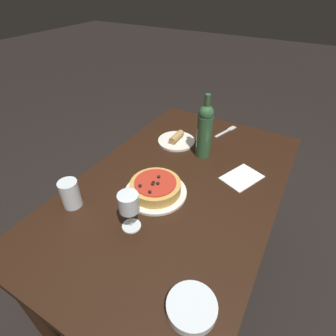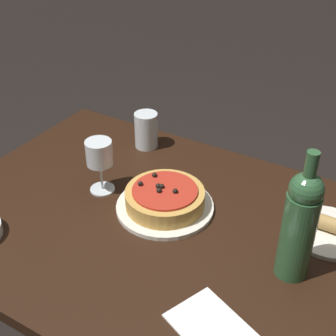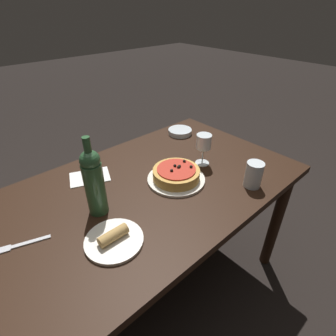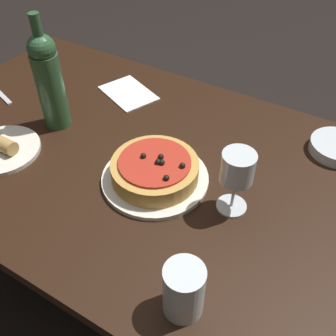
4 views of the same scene
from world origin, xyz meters
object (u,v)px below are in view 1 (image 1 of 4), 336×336
dinner_plate (156,192)px  side_plate (176,140)px  pizza (155,187)px  side_bowl (192,307)px  wine_bottle (205,130)px  fork (227,131)px  dining_table (178,199)px  wine_glass (129,204)px  water_cup (70,194)px

dinner_plate → side_plate: bearing=-163.6°
pizza → side_bowl: pizza is taller
pizza → wine_bottle: (-0.36, 0.06, 0.10)m
fork → side_bowl: bearing=-147.3°
dining_table → dinner_plate: (0.10, -0.05, 0.10)m
fork → wine_glass: bearing=-165.9°
pizza → wine_bottle: bearing=171.3°
dinner_plate → side_plate: side_plate is taller
dining_table → side_plate: (-0.30, -0.17, 0.10)m
dinner_plate → water_cup: water_cup is taller
dining_table → pizza: pizza is taller
wine_glass → water_cup: (0.02, -0.27, -0.06)m
dining_table → water_cup: size_ratio=11.59×
pizza → fork: pizza is taller
pizza → wine_bottle: wine_bottle is taller
dinner_plate → side_bowl: 0.49m
pizza → water_cup: 0.33m
fork → wine_bottle: bearing=-166.5°
side_bowl → side_plate: size_ratio=0.71×
wine_bottle → fork: bearing=175.2°
wine_bottle → water_cup: 0.66m
wine_glass → water_cup: 0.28m
dinner_plate → fork: (-0.65, 0.08, -0.00)m
dining_table → side_plate: size_ratio=6.73×
wine_bottle → side_bowl: 0.78m
dining_table → dinner_plate: size_ratio=5.16×
dinner_plate → fork: bearing=173.0°
water_cup → side_plate: (-0.62, 0.13, -0.05)m
dinner_plate → pizza: bearing=-3.6°
side_bowl → dining_table: bearing=-147.9°
pizza → water_cup: size_ratio=1.81×
dinner_plate → wine_bottle: size_ratio=0.82×
wine_glass → pizza: bearing=-174.9°
dinner_plate → wine_glass: 0.22m
dinner_plate → wine_glass: size_ratio=1.65×
dining_table → fork: 0.56m
dining_table → water_cup: bearing=-43.7°
wine_glass → fork: (-0.84, 0.06, -0.11)m
water_cup → fork: bearing=159.2°
water_cup → dining_table: bearing=136.3°
side_plate → dining_table: bearing=29.6°
dinner_plate → wine_bottle: 0.39m
wine_glass → side_bowl: (0.16, 0.32, -0.10)m
fork → water_cup: bearing=177.5°
pizza → wine_glass: 0.21m
water_cup → fork: size_ratio=0.67×
side_bowl → side_plate: 0.88m
dining_table → side_plate: bearing=-150.4°
dinner_plate → pizza: size_ratio=1.24×
water_cup → wine_bottle: bearing=152.2°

